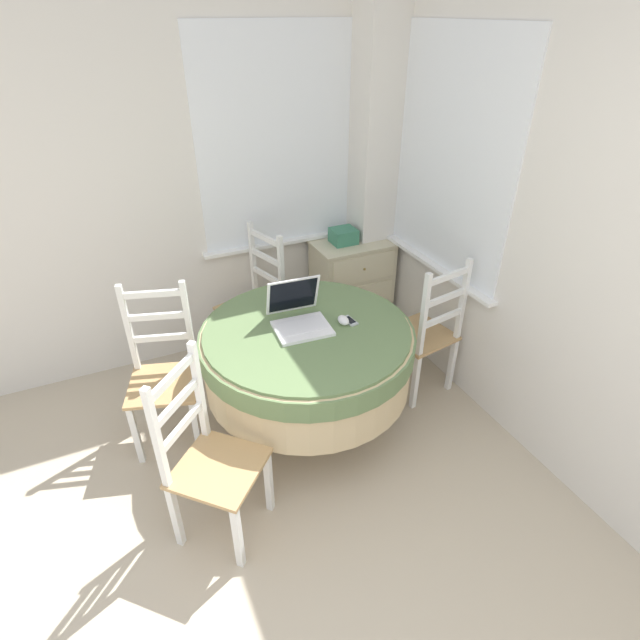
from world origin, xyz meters
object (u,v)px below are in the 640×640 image
at_px(dining_chair_camera_near, 209,461).
at_px(laptop, 299,316).
at_px(dining_chair_near_right_window, 425,334).
at_px(cell_phone, 350,321).
at_px(round_dining_table, 307,352).
at_px(corner_cabinet, 351,286).
at_px(storage_box, 343,236).
at_px(computer_mouse, 343,320).
at_px(dining_chair_near_back_window, 255,304).
at_px(dining_chair_left_flank, 164,375).

bearing_deg(dining_chair_camera_near, laptop, 37.26).
xyz_separation_m(laptop, dining_chair_near_right_window, (0.86, -0.05, -0.33)).
distance_m(laptop, cell_phone, 0.29).
relative_size(round_dining_table, laptop, 3.50).
bearing_deg(cell_phone, corner_cabinet, 60.94).
xyz_separation_m(corner_cabinet, storage_box, (-0.07, 0.02, 0.43)).
bearing_deg(corner_cabinet, cell_phone, -119.06).
xyz_separation_m(dining_chair_camera_near, storage_box, (1.41, 1.39, 0.35)).
xyz_separation_m(computer_mouse, dining_chair_near_back_window, (-0.25, 0.88, -0.30)).
bearing_deg(round_dining_table, computer_mouse, -10.43).
bearing_deg(corner_cabinet, round_dining_table, -130.53).
height_order(dining_chair_near_back_window, dining_chair_near_right_window, same).
bearing_deg(dining_chair_near_back_window, dining_chair_near_right_window, -43.58).
xyz_separation_m(round_dining_table, storage_box, (0.70, 0.93, 0.25)).
xyz_separation_m(cell_phone, dining_chair_left_flank, (-1.04, 0.32, -0.28)).
relative_size(computer_mouse, storage_box, 0.49).
bearing_deg(dining_chair_camera_near, corner_cabinet, 42.73).
bearing_deg(dining_chair_near_right_window, laptop, 176.50).
height_order(laptop, storage_box, laptop).
distance_m(dining_chair_near_back_window, dining_chair_left_flank, 0.93).
relative_size(dining_chair_camera_near, dining_chair_left_flank, 1.00).
bearing_deg(cell_phone, dining_chair_near_right_window, 3.78).
xyz_separation_m(laptop, cell_phone, (0.28, -0.09, -0.05)).
xyz_separation_m(computer_mouse, dining_chair_left_flank, (-0.99, 0.32, -0.30)).
distance_m(dining_chair_left_flank, corner_cabinet, 1.68).
height_order(laptop, corner_cabinet, laptop).
bearing_deg(computer_mouse, dining_chair_near_right_window, 3.97).
bearing_deg(storage_box, dining_chair_left_flank, -156.57).
bearing_deg(corner_cabinet, dining_chair_near_right_window, -86.02).
height_order(dining_chair_near_right_window, dining_chair_left_flank, same).
distance_m(computer_mouse, dining_chair_camera_near, 1.05).
distance_m(dining_chair_left_flank, storage_box, 1.66).
bearing_deg(cell_phone, round_dining_table, 172.48).
relative_size(dining_chair_near_back_window, dining_chair_camera_near, 1.00).
height_order(cell_phone, dining_chair_left_flank, dining_chair_left_flank).
bearing_deg(dining_chair_near_right_window, computer_mouse, -176.03).
distance_m(cell_phone, storage_box, 1.07).
distance_m(round_dining_table, dining_chair_near_right_window, 0.85).
bearing_deg(computer_mouse, corner_cabinet, 59.05).
height_order(laptop, dining_chair_near_back_window, dining_chair_near_back_window).
relative_size(laptop, dining_chair_camera_near, 0.35).
xyz_separation_m(computer_mouse, storage_box, (0.49, 0.97, 0.06)).
bearing_deg(computer_mouse, storage_box, 62.94).
bearing_deg(dining_chair_near_back_window, computer_mouse, -74.18).
xyz_separation_m(laptop, storage_box, (0.73, 0.87, 0.03)).
xyz_separation_m(dining_chair_near_back_window, dining_chair_near_right_window, (0.88, -0.84, 0.00)).
distance_m(computer_mouse, dining_chair_left_flank, 1.08).
xyz_separation_m(round_dining_table, dining_chair_left_flank, (-0.78, 0.29, -0.11)).
height_order(dining_chair_near_right_window, storage_box, dining_chair_near_right_window).
distance_m(laptop, dining_chair_near_right_window, 0.92).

